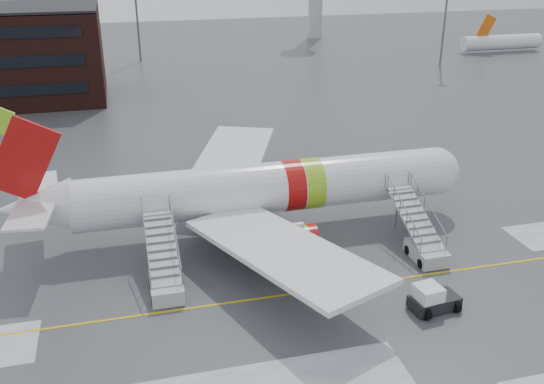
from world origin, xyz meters
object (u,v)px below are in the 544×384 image
object	(u,v)px
airstair_aft	(165,274)
airstair_fwd	(422,241)
airliner	(253,190)
pushback_tug	(432,299)

from	to	relation	value
airstair_aft	airstair_fwd	bearing A→B (deg)	0.00
airliner	airstair_aft	size ratio (longest dim) A/B	4.55
airstair_aft	pushback_tug	bearing A→B (deg)	-22.45
airstair_fwd	airstair_aft	world-z (taller)	same
pushback_tug	airstair_fwd	bearing A→B (deg)	67.90
pushback_tug	airliner	bearing A→B (deg)	122.26
airliner	airstair_aft	xyz separation A→B (m)	(-7.28, -6.54, -2.35)
airstair_fwd	pushback_tug	xyz separation A→B (m)	(-2.59, -6.38, -0.32)
airstair_fwd	airstair_aft	bearing A→B (deg)	180.00
airliner	airstair_fwd	bearing A→B (deg)	-31.32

